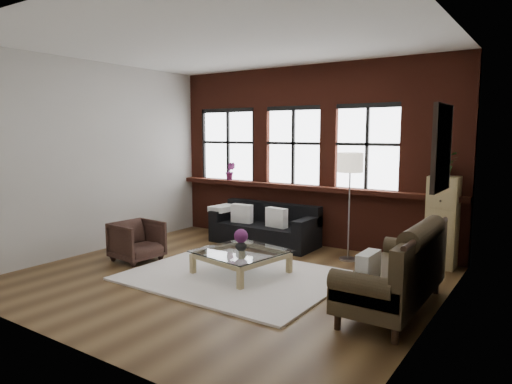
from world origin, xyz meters
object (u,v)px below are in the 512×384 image
Objects in this scene: vintage_settee at (393,266)px; vase at (241,245)px; dark_sofa at (264,225)px; drawer_chest at (443,222)px; floor_lamp at (349,202)px; coffee_table at (241,263)px; armchair at (137,241)px.

vase is (-2.19, 0.09, -0.08)m from vintage_settee.
drawer_chest is (2.98, 0.31, 0.34)m from dark_sofa.
drawer_chest is 1.40m from floor_lamp.
coffee_table is 0.59× the size of floor_lamp.
drawer_chest reaches higher than armchair.
floor_lamp is (0.97, 1.57, 0.49)m from vase.
floor_lamp reaches higher than armchair.
vintage_settee is 2.22m from coffee_table.
floor_lamp is (0.97, 1.57, 0.76)m from coffee_table.
coffee_table is 1.99m from floor_lamp.
vintage_settee reaches higher than armchair.
armchair is 0.63× the size of coffee_table.
vase is (0.00, 0.00, 0.27)m from coffee_table.
vase is 0.09× the size of floor_lamp.
drawer_chest reaches higher than dark_sofa.
coffee_table is at bearing -121.66° from floor_lamp.
vase reaches higher than coffee_table.
coffee_table is 3.08m from drawer_chest.
vintage_settee is 2.19m from vase.
floor_lamp reaches higher than dark_sofa.
vintage_settee is at bearing -31.66° from dark_sofa.
vintage_settee is at bearing -53.63° from floor_lamp.
drawer_chest reaches higher than vase.
vintage_settee is 11.36× the size of vase.
armchair is 1.83m from vase.
vintage_settee reaches higher than dark_sofa.
drawer_chest is (0.09, 2.10, 0.17)m from vintage_settee.
armchair is 0.37× the size of floor_lamp.
dark_sofa is 1.05× the size of floor_lamp.
vase is 3.05m from drawer_chest.
drawer_chest is at bearing 41.42° from coffee_table.
coffee_table is (-2.19, 0.09, -0.34)m from vintage_settee.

